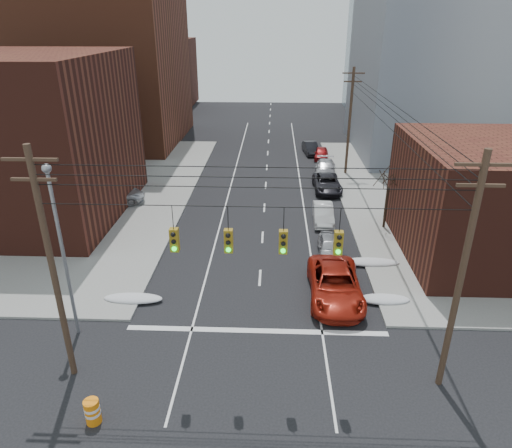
# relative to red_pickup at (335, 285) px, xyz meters

# --- Properties ---
(ground) EXTENTS (160.00, 160.00, 0.00)m
(ground) POSITION_rel_red_pickup_xyz_m (-4.52, -9.88, -0.91)
(ground) COLOR black
(ground) RESTS_ON ground
(building_brick_tall) EXTENTS (24.00, 20.00, 30.00)m
(building_brick_tall) POSITION_rel_red_pickup_xyz_m (-28.52, 38.12, 14.09)
(building_brick_tall) COLOR brown
(building_brick_tall) RESTS_ON ground
(building_brick_far) EXTENTS (22.00, 18.00, 12.00)m
(building_brick_far) POSITION_rel_red_pickup_xyz_m (-30.52, 64.12, 5.09)
(building_brick_far) COLOR #4A1F16
(building_brick_far) RESTS_ON ground
(building_office) EXTENTS (22.00, 20.00, 25.00)m
(building_office) POSITION_rel_red_pickup_xyz_m (17.48, 34.12, 11.59)
(building_office) COLOR gray
(building_office) RESTS_ON ground
(building_glass) EXTENTS (20.00, 18.00, 22.00)m
(building_glass) POSITION_rel_red_pickup_xyz_m (19.48, 60.12, 10.09)
(building_glass) COLOR gray
(building_glass) RESTS_ON ground
(utility_pole_left) EXTENTS (2.20, 0.28, 11.00)m
(utility_pole_left) POSITION_rel_red_pickup_xyz_m (-13.02, -6.88, 4.88)
(utility_pole_left) COLOR #473323
(utility_pole_left) RESTS_ON ground
(utility_pole_right) EXTENTS (2.20, 0.28, 11.00)m
(utility_pole_right) POSITION_rel_red_pickup_xyz_m (3.98, -6.88, 4.88)
(utility_pole_right) COLOR #473323
(utility_pole_right) RESTS_ON ground
(utility_pole_far) EXTENTS (2.20, 0.28, 11.00)m
(utility_pole_far) POSITION_rel_red_pickup_xyz_m (3.98, 24.12, 4.88)
(utility_pole_far) COLOR #473323
(utility_pole_far) RESTS_ON ground
(traffic_signals) EXTENTS (17.00, 0.42, 2.02)m
(traffic_signals) POSITION_rel_red_pickup_xyz_m (-4.43, -6.91, 6.26)
(traffic_signals) COLOR black
(traffic_signals) RESTS_ON ground
(street_light) EXTENTS (0.44, 0.44, 9.32)m
(street_light) POSITION_rel_red_pickup_xyz_m (-14.02, -3.88, 4.63)
(street_light) COLOR gray
(street_light) RESTS_ON ground
(bare_tree) EXTENTS (2.09, 2.20, 4.93)m
(bare_tree) POSITION_rel_red_pickup_xyz_m (5.06, 10.12, 1.42)
(bare_tree) COLOR black
(bare_tree) RESTS_ON ground
(snow_nw) EXTENTS (3.50, 1.08, 0.42)m
(snow_nw) POSITION_rel_red_pickup_xyz_m (-11.92, -0.88, -0.70)
(snow_nw) COLOR silver
(snow_nw) RESTS_ON ground
(snow_ne) EXTENTS (3.00, 1.08, 0.42)m
(snow_ne) POSITION_rel_red_pickup_xyz_m (2.88, -0.38, -0.70)
(snow_ne) COLOR silver
(snow_ne) RESTS_ON ground
(snow_east_far) EXTENTS (4.00, 1.08, 0.42)m
(snow_east_far) POSITION_rel_red_pickup_xyz_m (2.88, 4.12, -0.70)
(snow_east_far) COLOR silver
(snow_east_far) RESTS_ON ground
(red_pickup) EXTENTS (3.09, 6.55, 1.81)m
(red_pickup) POSITION_rel_red_pickup_xyz_m (0.00, 0.00, 0.00)
(red_pickup) COLOR maroon
(red_pickup) RESTS_ON ground
(parked_car_a) EXTENTS (1.79, 4.08, 1.37)m
(parked_car_a) POSITION_rel_red_pickup_xyz_m (0.28, 5.40, -0.22)
(parked_car_a) COLOR #A1A1A6
(parked_car_a) RESTS_ON ground
(parked_car_b) EXTENTS (1.65, 4.45, 1.45)m
(parked_car_b) POSITION_rel_red_pickup_xyz_m (0.37, 11.25, -0.18)
(parked_car_b) COLOR silver
(parked_car_b) RESTS_ON ground
(parked_car_c) EXTENTS (2.60, 5.46, 1.50)m
(parked_car_c) POSITION_rel_red_pickup_xyz_m (1.44, 18.78, -0.15)
(parked_car_c) COLOR black
(parked_car_c) RESTS_ON ground
(parked_car_d) EXTENTS (2.63, 5.41, 1.52)m
(parked_car_d) POSITION_rel_red_pickup_xyz_m (1.75, 23.57, -0.15)
(parked_car_d) COLOR #A6A6AB
(parked_car_d) RESTS_ON ground
(parked_car_e) EXTENTS (2.00, 4.13, 1.36)m
(parked_car_e) POSITION_rel_red_pickup_xyz_m (1.88, 29.81, -0.23)
(parked_car_e) COLOR maroon
(parked_car_e) RESTS_ON ground
(parked_car_f) EXTENTS (2.08, 4.52, 1.43)m
(parked_car_f) POSITION_rel_red_pickup_xyz_m (0.77, 32.10, -0.19)
(parked_car_f) COLOR black
(parked_car_f) RESTS_ON ground
(lot_car_a) EXTENTS (4.91, 2.75, 1.53)m
(lot_car_a) POSITION_rel_red_pickup_xyz_m (-19.75, 8.14, 0.01)
(lot_car_a) COLOR silver
(lot_car_a) RESTS_ON sidewalk_nw
(lot_car_b) EXTENTS (6.11, 4.14, 1.56)m
(lot_car_b) POSITION_rel_red_pickup_xyz_m (-18.08, 14.13, 0.02)
(lot_car_b) COLOR #B0B1B5
(lot_car_b) RESTS_ON sidewalk_nw
(lot_car_c) EXTENTS (5.20, 3.69, 1.40)m
(lot_car_c) POSITION_rel_red_pickup_xyz_m (-23.63, 12.82, -0.06)
(lot_car_c) COLOR black
(lot_car_c) RESTS_ON sidewalk_nw
(lot_car_d) EXTENTS (4.83, 3.15, 1.53)m
(lot_car_d) POSITION_rel_red_pickup_xyz_m (-21.93, 19.16, 0.01)
(lot_car_d) COLOR #B4B4B9
(lot_car_d) RESTS_ON sidewalk_nw
(construction_barrel) EXTENTS (0.78, 0.78, 1.12)m
(construction_barrel) POSITION_rel_red_pickup_xyz_m (-11.02, -9.70, -0.33)
(construction_barrel) COLOR orange
(construction_barrel) RESTS_ON ground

